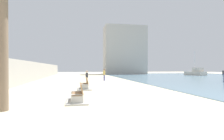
{
  "coord_description": "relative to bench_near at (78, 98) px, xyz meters",
  "views": [
    {
      "loc": [
        -1.49,
        -7.99,
        1.78
      ],
      "look_at": [
        2.35,
        12.53,
        1.56
      ],
      "focal_mm": 30.29,
      "sensor_mm": 36.0,
      "label": 1
    }
  ],
  "objects": [
    {
      "name": "bench_near",
      "position": [
        0.0,
        0.0,
        0.0
      ],
      "size": [
        1.11,
        2.11,
        0.98
      ],
      "color": "#ADAAA3",
      "rests_on": "ground"
    },
    {
      "name": "person_walking",
      "position": [
        1.05,
        10.8,
        0.63
      ],
      "size": [
        0.26,
        0.52,
        1.51
      ],
      "color": "gold",
      "rests_on": "ground"
    },
    {
      "name": "ground_plane",
      "position": [
        1.45,
        15.98,
        -0.23
      ],
      "size": [
        120.0,
        120.0,
        0.0
      ],
      "primitive_type": "plane",
      "color": "beige"
    },
    {
      "name": "boat_distant",
      "position": [
        28.42,
        31.27,
        0.51
      ],
      "size": [
        3.76,
        5.29,
        6.17
      ],
      "color": "beige",
      "rests_on": "water_bay"
    },
    {
      "name": "seawall",
      "position": [
        -6.05,
        15.98,
        1.07
      ],
      "size": [
        0.8,
        64.0,
        2.61
      ],
      "primitive_type": "cube",
      "color": "#ADAAA3",
      "rests_on": "ground"
    },
    {
      "name": "bench_far",
      "position": [
        0.6,
        5.92,
        0.0
      ],
      "size": [
        1.13,
        2.11,
        0.98
      ],
      "color": "#ADAAA3",
      "rests_on": "ground"
    },
    {
      "name": "person_standing",
      "position": [
        3.73,
        16.12,
        0.74
      ],
      "size": [
        0.35,
        0.45,
        1.67
      ],
      "color": "navy",
      "rests_on": "ground"
    },
    {
      "name": "harbor_building",
      "position": [
        13.86,
        43.98,
        6.76
      ],
      "size": [
        12.0,
        6.0,
        14.0
      ],
      "primitive_type": "cube",
      "color": "#ADAAA3",
      "rests_on": "ground"
    }
  ]
}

